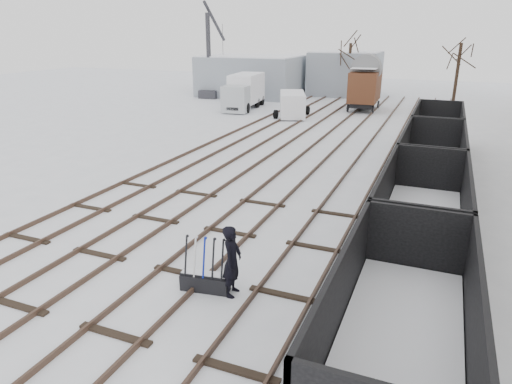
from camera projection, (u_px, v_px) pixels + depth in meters
ground at (184, 274)px, 12.91m from camera, size 120.00×120.00×0.00m
tracks at (314, 156)px, 24.81m from camera, size 13.90×52.00×0.16m
shed_left at (253, 75)px, 48.28m from camera, size 10.00×8.00×4.10m
shed_right at (345, 73)px, 48.46m from camera, size 7.00×6.00×4.50m
ground_frame at (205, 280)px, 12.03m from camera, size 1.35×0.60×1.49m
worker at (232, 261)px, 11.62m from camera, size 0.54×0.75×1.92m
freight_wagon_a at (399, 341)px, 8.59m from camera, size 2.51×6.27×2.56m
freight_wagon_b at (421, 219)px, 14.17m from camera, size 2.51×6.27×2.56m
freight_wagon_c at (431, 166)px, 19.75m from camera, size 2.51×6.27×2.56m
freight_wagon_d at (436, 136)px, 25.33m from camera, size 2.51×6.27×2.56m
box_van_wagon at (365, 85)px, 38.97m from camera, size 2.71×4.86×3.64m
lorry at (244, 91)px, 39.79m from camera, size 2.62×6.67×2.95m
panel_van at (292, 104)px, 36.30m from camera, size 3.26×4.72×1.92m
crane at (210, 73)px, 46.22m from camera, size 2.00×5.44×9.24m
tree_far_left at (349, 71)px, 45.51m from camera, size 0.30×0.30×5.38m
tree_far_right at (457, 74)px, 42.18m from camera, size 0.30×0.30×5.49m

